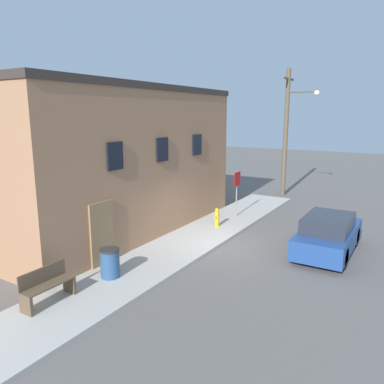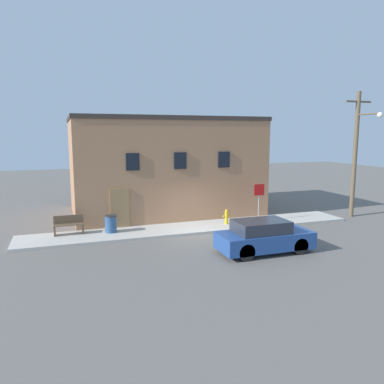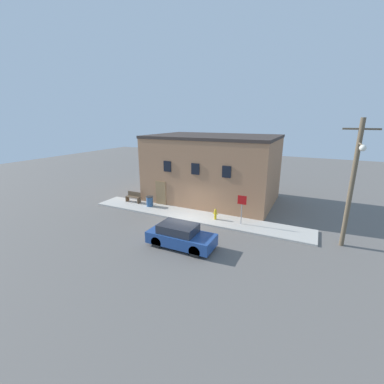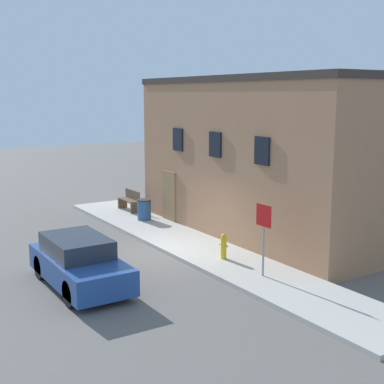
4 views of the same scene
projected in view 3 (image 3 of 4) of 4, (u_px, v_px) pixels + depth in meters
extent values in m
plane|color=#66605B|center=(186.00, 222.00, 19.15)|extent=(80.00, 80.00, 0.00)
cube|color=#BCB7AD|center=(193.00, 216.00, 20.16)|extent=(17.75, 2.38, 0.13)
cube|color=#A87551|center=(213.00, 169.00, 23.81)|extent=(11.15, 7.48, 5.77)
cube|color=#382D28|center=(213.00, 136.00, 22.98)|extent=(11.25, 7.58, 0.24)
cube|color=black|center=(167.00, 166.00, 21.47)|extent=(0.70, 0.08, 0.90)
cube|color=black|center=(195.00, 169.00, 20.36)|extent=(0.70, 0.08, 0.90)
cube|color=black|center=(227.00, 172.00, 19.26)|extent=(0.70, 0.08, 0.90)
cube|color=#937047|center=(161.00, 194.00, 22.46)|extent=(1.00, 0.08, 2.20)
cylinder|color=gold|center=(215.00, 215.00, 19.21)|extent=(0.19, 0.19, 0.69)
sphere|color=gold|center=(215.00, 210.00, 19.11)|extent=(0.17, 0.17, 0.17)
cylinder|color=gold|center=(214.00, 213.00, 19.25)|extent=(0.10, 0.08, 0.08)
cylinder|color=gold|center=(217.00, 214.00, 19.12)|extent=(0.10, 0.08, 0.08)
cylinder|color=gray|center=(242.00, 210.00, 18.18)|extent=(0.06, 0.06, 2.12)
cube|color=red|center=(242.00, 200.00, 17.96)|extent=(0.63, 0.02, 0.63)
cube|color=brown|center=(127.00, 199.00, 23.49)|extent=(0.08, 0.44, 0.48)
cube|color=brown|center=(139.00, 201.00, 22.93)|extent=(0.08, 0.44, 0.48)
cube|color=brown|center=(133.00, 197.00, 23.14)|extent=(1.40, 0.44, 0.04)
cube|color=brown|center=(134.00, 194.00, 23.25)|extent=(1.40, 0.04, 0.41)
cylinder|color=#2D517F|center=(150.00, 202.00, 22.12)|extent=(0.57, 0.57, 0.81)
cylinder|color=#2D2D2D|center=(149.00, 197.00, 22.00)|extent=(0.60, 0.60, 0.06)
cylinder|color=brown|center=(352.00, 186.00, 14.60)|extent=(0.26, 0.26, 7.49)
cylinder|color=brown|center=(361.00, 144.00, 13.22)|extent=(0.09, 1.66, 0.09)
sphere|color=silver|center=(363.00, 148.00, 12.53)|extent=(0.32, 0.32, 0.32)
cube|color=brown|center=(362.00, 129.00, 13.73)|extent=(1.80, 0.10, 0.10)
cylinder|color=black|center=(205.00, 240.00, 15.47)|extent=(0.70, 0.20, 0.70)
cylinder|color=black|center=(195.00, 251.00, 14.18)|extent=(0.70, 0.20, 0.70)
cylinder|color=black|center=(170.00, 232.00, 16.53)|extent=(0.70, 0.20, 0.70)
cylinder|color=black|center=(157.00, 242.00, 15.24)|extent=(0.70, 0.20, 0.70)
cube|color=#23478C|center=(181.00, 238.00, 15.30)|extent=(4.06, 1.69, 0.70)
cube|color=#282D38|center=(178.00, 228.00, 15.22)|extent=(2.23, 1.49, 0.52)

